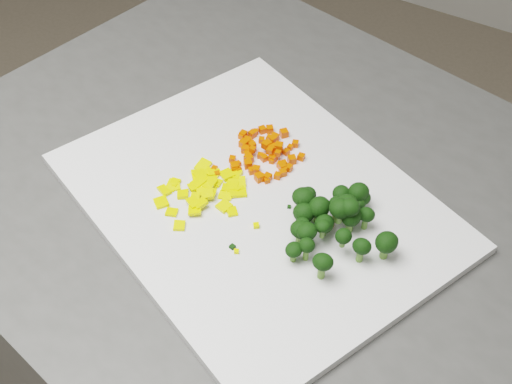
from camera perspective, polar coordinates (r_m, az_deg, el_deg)
The scene contains 146 objects.
cutting_board at distance 0.80m, azimuth 0.00°, elevation -0.76°, with size 0.42×0.32×0.01m, color silver.
carrot_pile at distance 0.84m, azimuth 0.89°, elevation 3.52°, with size 0.09×0.09×0.03m, color #E93C02, non-canonical shape.
pepper_pile at distance 0.79m, azimuth -4.09°, elevation -0.23°, with size 0.11×0.11×0.01m, color yellow, non-canonical shape.
broccoli_pile at distance 0.74m, azimuth 6.51°, elevation -2.43°, with size 0.11×0.11×0.05m, color black, non-canonical shape.
carrot_cube_0 at distance 0.82m, azimuth 2.15°, elevation 1.55°, with size 0.01×0.01×0.01m, color #E93C02.
carrot_cube_1 at distance 0.84m, azimuth -0.26°, elevation 3.43°, with size 0.01×0.01×0.01m, color #E93C02.
carrot_cube_2 at distance 0.84m, azimuth -0.59°, elevation 2.65°, with size 0.01×0.01×0.01m, color #E93C02.
carrot_cube_3 at distance 0.86m, azimuth 1.49°, elevation 4.38°, with size 0.01×0.01×0.01m, color #E93C02.
carrot_cube_4 at distance 0.87m, azimuth -0.28°, elevation 4.67°, with size 0.01×0.01×0.01m, color #E93C02.
carrot_cube_5 at distance 0.84m, azimuth -1.89°, elevation 2.64°, with size 0.01×0.01×0.01m, color #E93C02.
carrot_cube_6 at distance 0.86m, azimuth 0.45°, elevation 4.18°, with size 0.01×0.01×0.01m, color #E93C02.
carrot_cube_7 at distance 0.86m, azimuth -0.64°, elevation 4.12°, with size 0.01×0.01×0.01m, color #E93C02.
carrot_cube_8 at distance 0.84m, azimuth 2.89°, elevation 2.60°, with size 0.01×0.01×0.01m, color #E93C02.
carrot_cube_9 at distance 0.87m, azimuth 1.10°, elevation 5.05°, with size 0.01×0.01×0.01m, color #E93C02.
carrot_cube_10 at distance 0.86m, azimuth -0.72°, elevation 4.22°, with size 0.01×0.01×0.01m, color #E93C02.
carrot_cube_11 at distance 0.82m, azimuth 0.01°, elevation 1.78°, with size 0.01×0.01×0.01m, color #E93C02.
carrot_cube_12 at distance 0.84m, azimuth 3.64°, elevation 2.82°, with size 0.01×0.01×0.01m, color #E93C02.
carrot_cube_13 at distance 0.86m, azimuth -0.38°, elevation 3.94°, with size 0.01×0.01×0.01m, color #E93C02.
carrot_cube_14 at distance 0.84m, azimuth 1.37°, elevation 2.74°, with size 0.01×0.01×0.01m, color #E93C02.
carrot_cube_15 at distance 0.85m, azimuth 2.75°, elevation 3.60°, with size 0.01×0.01×0.01m, color #E93C02.
carrot_cube_16 at distance 0.86m, azimuth 3.17°, elevation 3.88°, with size 0.01×0.01×0.01m, color #E93C02.
carrot_cube_17 at distance 0.85m, azimuth -0.57°, elevation 3.37°, with size 0.01×0.01×0.01m, color #E93C02.
carrot_cube_18 at distance 0.84m, azimuth 0.65°, elevation 2.75°, with size 0.01×0.01×0.01m, color #E93C02.
carrot_cube_19 at distance 0.87m, azimuth -1.02°, elevation 4.64°, with size 0.01×0.01×0.01m, color #E93C02.
carrot_cube_20 at distance 0.83m, azimuth -1.73°, elevation 2.04°, with size 0.01×0.01×0.01m, color #E93C02.
carrot_cube_21 at distance 0.87m, azimuth 0.51°, elevation 5.00°, with size 0.01×0.01×0.01m, color #E93C02.
carrot_cube_22 at distance 0.83m, azimuth 1.13°, elevation 3.34°, with size 0.01×0.01×0.01m, color #E93C02.
carrot_cube_23 at distance 0.84m, azimuth 1.26°, elevation 3.50°, with size 0.01×0.01×0.01m, color #E93C02.
carrot_cube_24 at distance 0.84m, azimuth 0.35°, elevation 2.94°, with size 0.01×0.01×0.01m, color #E93C02.
carrot_cube_25 at distance 0.81m, azimuth 0.87°, elevation 0.94°, with size 0.01×0.01×0.01m, color #E93C02.
carrot_cube_26 at distance 0.85m, azimuth -0.58°, elevation 3.33°, with size 0.01×0.01×0.01m, color #E93C02.
carrot_cube_27 at distance 0.84m, azimuth 1.28°, elevation 2.51°, with size 0.01×0.01×0.01m, color #E93C02.
carrot_cube_28 at distance 0.86m, azimuth -0.33°, elevation 3.86°, with size 0.01×0.01×0.01m, color #E93C02.
carrot_cube_29 at distance 0.83m, azimuth 2.27°, elevation 1.85°, with size 0.01×0.01×0.01m, color #E93C02.
carrot_cube_30 at distance 0.85m, azimuth 2.42°, elevation 3.23°, with size 0.01×0.01×0.01m, color #E93C02.
carrot_cube_31 at distance 0.83m, azimuth -0.65°, elevation 2.25°, with size 0.01×0.01×0.01m, color #E93C02.
carrot_cube_32 at distance 0.85m, azimuth -1.00°, elevation 3.88°, with size 0.01×0.01×0.01m, color #E93C02.
carrot_cube_33 at distance 0.83m, azimuth -1.44°, elevation 2.27°, with size 0.01×0.01×0.01m, color #E93C02.
carrot_cube_34 at distance 0.85m, azimuth 1.83°, elevation 3.48°, with size 0.01×0.01×0.01m, color #E93C02.
carrot_cube_35 at distance 0.81m, azimuth 0.93°, elevation 1.20°, with size 0.01×0.01×0.01m, color #E93C02.
carrot_cube_36 at distance 0.86m, azimuth 1.11°, elevation 4.29°, with size 0.01×0.01×0.01m, color #E93C02.
carrot_cube_37 at distance 0.84m, azimuth -0.66°, elevation 2.95°, with size 0.01×0.01×0.01m, color #E93C02.
carrot_cube_38 at distance 0.84m, azimuth -0.28°, elevation 3.76°, with size 0.01×0.01×0.01m, color #E93C02.
carrot_cube_39 at distance 0.85m, azimuth 1.34°, elevation 4.22°, with size 0.01×0.01×0.01m, color #E93C02.
carrot_cube_40 at distance 0.84m, azimuth 1.85°, elevation 3.66°, with size 0.01×0.01×0.01m, color #E93C02.
carrot_cube_41 at distance 0.83m, azimuth -1.78°, elevation 1.87°, with size 0.01×0.01×0.01m, color #E93C02.
carrot_cube_42 at distance 0.85m, azimuth -0.64°, elevation 3.22°, with size 0.01×0.01×0.01m, color #E93C02.
carrot_cube_43 at distance 0.84m, azimuth 1.32°, elevation 3.04°, with size 0.01×0.01×0.01m, color #E93C02.
carrot_cube_44 at distance 0.83m, azimuth 2.65°, elevation 1.95°, with size 0.01×0.01×0.01m, color #E93C02.
carrot_cube_45 at distance 0.85m, azimuth -0.85°, elevation 3.48°, with size 0.01×0.01×0.01m, color #E93C02.
carrot_cube_46 at distance 0.82m, azimuth 1.74°, elevation 1.31°, with size 0.01×0.01×0.01m, color #E93C02.
carrot_cube_47 at distance 0.83m, azimuth 1.76°, elevation 3.11°, with size 0.01×0.01×0.01m, color #E93C02.
carrot_cube_48 at distance 0.87m, azimuth -1.15°, elevation 4.50°, with size 0.01×0.01×0.01m, color #E93C02.
carrot_cube_49 at distance 0.84m, azimuth 1.68°, elevation 3.60°, with size 0.01×0.01×0.01m, color #E93C02.
carrot_cube_50 at distance 0.82m, azimuth -0.36°, elevation 1.70°, with size 0.01×0.01×0.01m, color #E93C02.
carrot_cube_51 at distance 0.84m, azimuth 0.93°, elevation 3.83°, with size 0.01×0.01×0.01m, color #E93C02.
carrot_cube_52 at distance 0.81m, azimuth 0.26°, elevation 1.18°, with size 0.01×0.01×0.01m, color #E93C02.
carrot_cube_53 at distance 0.83m, azimuth 2.11°, elevation 2.02°, with size 0.01×0.01×0.01m, color #E93C02.
carrot_cube_54 at distance 0.85m, azimuth -0.86°, elevation 3.43°, with size 0.01×0.01×0.01m, color #E93C02.
carrot_cube_55 at distance 0.87m, azimuth 2.25°, elevation 4.73°, with size 0.01×0.01×0.01m, color #E93C02.
carrot_cube_56 at distance 0.82m, azimuth 0.51°, elevation 1.19°, with size 0.01×0.01×0.01m, color #E93C02.
carrot_cube_57 at distance 0.84m, azimuth 0.80°, elevation 3.79°, with size 0.01×0.01×0.01m, color #E93C02.
carrot_cube_58 at distance 0.83m, azimuth 1.92°, elevation 2.21°, with size 0.01×0.01×0.01m, color #E93C02.
carrot_cube_59 at distance 0.83m, azimuth 2.23°, elevation 2.28°, with size 0.01×0.01×0.01m, color #E93C02.
carrot_cube_60 at distance 0.85m, azimuth 1.19°, elevation 3.71°, with size 0.01×0.01×0.01m, color #E93C02.
carrot_cube_61 at distance 0.87m, azimuth -0.02°, elevation 4.86°, with size 0.01×0.01×0.01m, color #E93C02.
carrot_cube_62 at distance 0.83m, azimuth -1.41°, elevation 1.84°, with size 0.01×0.01×0.01m, color #E93C02.
carrot_cube_63 at distance 0.83m, azimuth -1.71°, elevation 2.07°, with size 0.01×0.01×0.01m, color #E93C02.
carrot_cube_64 at distance 0.85m, azimuth -0.50°, elevation 3.49°, with size 0.01×0.01×0.01m, color #E93C02.
pepper_chunk_0 at distance 0.81m, azimuth -1.66°, elevation 0.58°, with size 0.02×0.02×0.00m, color yellow.
pepper_chunk_1 at distance 0.82m, azimuth -1.89°, elevation 1.38°, with size 0.01×0.01×0.00m, color yellow.
pepper_chunk_2 at distance 0.79m, azimuth -4.90°, elevation -0.47°, with size 0.01×0.01×0.00m, color yellow.
pepper_chunk_3 at distance 0.79m, azimuth -6.76°, elevation -1.61°, with size 0.01×0.01×0.00m, color yellow.
pepper_chunk_4 at distance 0.81m, azimuth -3.55°, elevation 0.75°, with size 0.02×0.01×0.00m, color yellow.
pepper_chunk_5 at distance 0.81m, azimuth -1.16°, elevation 0.73°, with size 0.02×0.01×0.00m, color yellow.
pepper_chunk_6 at distance 0.82m, azimuth -6.76°, elevation 0.55°, with size 0.02×0.01×0.00m, color yellow.
pepper_chunk_7 at distance 0.79m, azimuth -3.88°, elevation -0.18°, with size 0.01×0.01×0.00m, color yellow.
pepper_chunk_8 at distance 0.82m, azimuth -4.83°, elevation 1.36°, with size 0.02×0.01×0.00m, color yellow.
pepper_chunk_9 at distance 0.78m, azimuth -4.47°, elevation -0.93°, with size 0.01×0.01×0.00m, color yellow.
pepper_chunk_10 at distance 0.81m, azimuth -1.37°, elevation 0.43°, with size 0.01×0.01×0.00m, color yellow.
pepper_chunk_11 at distance 0.83m, azimuth -4.26°, elevation 2.12°, with size 0.02×0.01×0.00m, color yellow.
pepper_chunk_12 at distance 0.80m, azimuth -3.64°, elevation -0.09°, with size 0.01×0.01×0.00m, color yellow.
pepper_chunk_13 at distance 0.81m, azimuth -4.62°, elevation 0.74°, with size 0.01×0.01×0.00m, color yellow.
pepper_chunk_14 at distance 0.80m, azimuth -7.60°, elevation -0.82°, with size 0.02×0.01×0.00m, color yellow.
pepper_chunk_15 at distance 0.82m, azimuth -3.32°, elevation 1.55°, with size 0.01×0.01×0.00m, color yellow.
pepper_chunk_16 at distance 0.80m, azimuth -1.42°, elevation -0.09°, with size 0.02×0.01×0.00m, color yellow.
pepper_chunk_17 at distance 0.82m, azimuth -1.57°, elevation 1.38°, with size 0.01×0.01×0.00m, color yellow.
pepper_chunk_18 at distance 0.81m, azimuth -6.57°, elevation 0.39°, with size 0.01×0.01×0.00m, color yellow.
pepper_chunk_19 at distance 0.81m, azimuth -3.70°, elevation 0.64°, with size 0.02×0.01×0.00m, color yellow.
pepper_chunk_20 at distance 0.77m, azimuth -6.15°, elevation -2.69°, with size 0.01×0.01×0.00m, color yellow.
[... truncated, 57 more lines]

